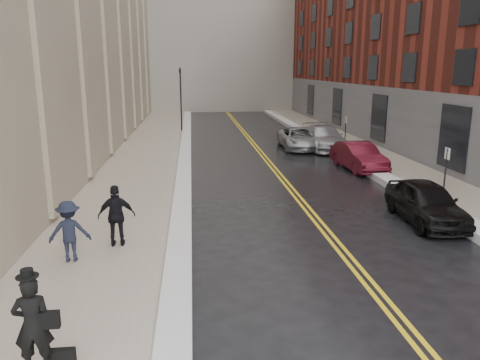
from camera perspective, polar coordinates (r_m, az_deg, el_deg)
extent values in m
plane|color=black|center=(10.21, 5.07, -17.01)|extent=(160.00, 160.00, 0.00)
cube|color=gray|center=(25.30, -11.98, 1.58)|extent=(4.00, 64.00, 0.15)
cube|color=gray|center=(27.35, 17.41, 2.14)|extent=(3.00, 64.00, 0.15)
cube|color=gold|center=(25.50, 3.58, 1.78)|extent=(0.12, 64.00, 0.01)
cube|color=gold|center=(25.54, 4.11, 1.79)|extent=(0.12, 64.00, 0.01)
cube|color=silver|center=(25.14, -6.77, 1.84)|extent=(0.70, 60.80, 0.26)
cube|color=silver|center=(26.67, 13.76, 2.25)|extent=(0.85, 60.80, 0.30)
cube|color=maroon|center=(37.22, 26.72, 18.04)|extent=(14.00, 50.00, 18.00)
cylinder|color=black|center=(38.72, -7.21, 9.59)|extent=(0.12, 0.12, 5.20)
imported|color=black|center=(38.64, -7.30, 12.55)|extent=(0.18, 0.15, 0.90)
cylinder|color=black|center=(19.66, 23.71, 0.38)|extent=(0.06, 0.06, 2.20)
cube|color=white|center=(19.49, 23.95, 2.96)|extent=(0.02, 0.35, 0.45)
cylinder|color=black|center=(30.49, 12.70, 5.50)|extent=(0.06, 0.06, 2.20)
cube|color=white|center=(30.38, 12.79, 7.18)|extent=(0.02, 0.35, 0.45)
imported|color=black|center=(17.23, 21.73, -2.51)|extent=(1.89, 4.25, 1.42)
imported|color=#4F0E1B|center=(25.01, 14.24, 2.81)|extent=(1.87, 4.44, 1.43)
imported|color=#9C9DA3|center=(30.94, 10.22, 5.11)|extent=(2.28, 5.34, 1.54)
imported|color=#9C9FA3|center=(30.91, 7.22, 5.06)|extent=(2.37, 4.99, 1.38)
imported|color=black|center=(8.83, -23.94, -15.85)|extent=(0.68, 0.49, 1.74)
imported|color=black|center=(13.21, -20.09, -5.88)|extent=(1.15, 0.76, 1.66)
imported|color=black|center=(13.90, -14.80, -4.23)|extent=(1.08, 0.52, 1.80)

